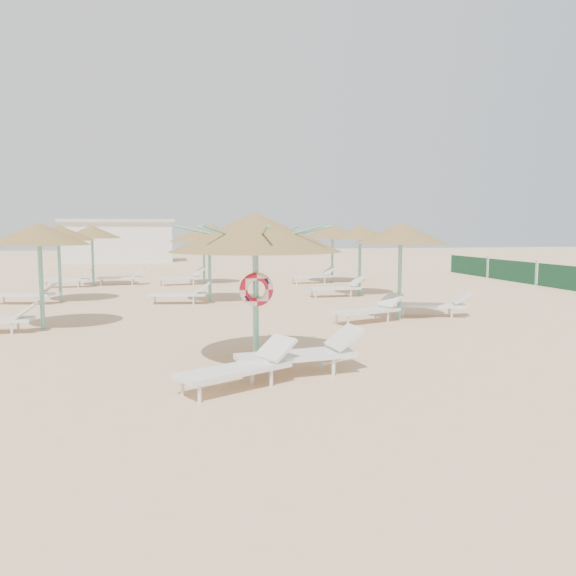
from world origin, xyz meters
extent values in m
plane|color=tan|center=(0.00, 0.00, 0.00)|extent=(120.00, 120.00, 0.00)
cylinder|color=#68B5A0|center=(-0.41, -0.15, 1.17)|extent=(0.11, 0.11, 2.34)
cone|color=olive|center=(-0.41, -0.15, 2.44)|extent=(3.12, 3.12, 0.70)
cylinder|color=#68B5A0|center=(-0.41, -0.15, 2.19)|extent=(0.20, 0.20, 0.12)
cylinder|color=#68B5A0|center=(0.30, -0.15, 2.39)|extent=(1.41, 0.04, 0.36)
cylinder|color=#68B5A0|center=(0.09, 0.35, 2.39)|extent=(1.03, 1.03, 0.36)
cylinder|color=#68B5A0|center=(-0.41, 0.56, 2.39)|extent=(0.04, 1.41, 0.36)
cylinder|color=#68B5A0|center=(-0.92, 0.35, 2.39)|extent=(1.03, 1.03, 0.36)
cylinder|color=#68B5A0|center=(-1.13, -0.15, 2.39)|extent=(1.41, 0.04, 0.36)
cylinder|color=#68B5A0|center=(-0.92, -0.66, 2.39)|extent=(1.03, 1.03, 0.36)
cylinder|color=#68B5A0|center=(-0.41, -0.87, 2.39)|extent=(0.04, 1.41, 0.36)
cylinder|color=#68B5A0|center=(0.09, -0.66, 2.39)|extent=(1.03, 1.03, 0.36)
torus|color=red|center=(-0.41, -0.25, 1.41)|extent=(0.62, 0.15, 0.62)
cylinder|color=silver|center=(-1.54, -2.26, 0.14)|extent=(0.06, 0.06, 0.27)
cylinder|color=silver|center=(-1.77, -1.83, 0.14)|extent=(0.06, 0.06, 0.27)
cylinder|color=silver|center=(-0.38, -1.63, 0.14)|extent=(0.06, 0.06, 0.27)
cylinder|color=silver|center=(-0.62, -1.20, 0.14)|extent=(0.06, 0.06, 0.27)
cube|color=silver|center=(-0.97, -1.67, 0.31)|extent=(1.92, 1.42, 0.08)
cube|color=silver|center=(-0.24, -1.28, 0.55)|extent=(0.70, 0.74, 0.36)
cylinder|color=silver|center=(-0.66, -1.40, 0.15)|extent=(0.06, 0.06, 0.30)
cylinder|color=silver|center=(-0.74, -0.87, 0.15)|extent=(0.06, 0.06, 0.30)
cylinder|color=silver|center=(0.77, -1.19, 0.15)|extent=(0.06, 0.06, 0.30)
cylinder|color=silver|center=(0.70, -0.66, 0.15)|extent=(0.06, 0.06, 0.30)
cube|color=silver|center=(0.15, -1.01, 0.34)|extent=(2.11, 0.94, 0.09)
cube|color=silver|center=(1.05, -0.88, 0.60)|extent=(0.60, 0.71, 0.39)
cylinder|color=#68B5A0|center=(-5.12, 4.64, 1.15)|extent=(0.11, 0.11, 2.30)
cone|color=olive|center=(-5.12, 4.64, 2.38)|extent=(2.44, 2.44, 0.55)
cylinder|color=#68B5A0|center=(-5.12, 4.64, 2.15)|extent=(0.20, 0.20, 0.12)
cylinder|color=silver|center=(-5.68, 3.98, 0.14)|extent=(0.06, 0.06, 0.28)
cylinder|color=silver|center=(-5.67, 4.48, 0.14)|extent=(0.06, 0.06, 0.28)
cube|color=silver|center=(-5.37, 4.22, 0.56)|extent=(0.50, 0.61, 0.36)
cylinder|color=#68B5A0|center=(-5.73, 10.17, 1.15)|extent=(0.11, 0.11, 2.30)
cone|color=olive|center=(-5.73, 10.17, 2.38)|extent=(2.43, 2.43, 0.55)
cylinder|color=#68B5A0|center=(-5.73, 10.17, 2.15)|extent=(0.20, 0.20, 0.12)
cylinder|color=silver|center=(-7.56, 10.18, 0.14)|extent=(0.06, 0.06, 0.28)
cylinder|color=silver|center=(-6.35, 9.41, 0.14)|extent=(0.06, 0.06, 0.28)
cylinder|color=silver|center=(-6.24, 9.89, 0.14)|extent=(0.06, 0.06, 0.28)
cube|color=silver|center=(-6.83, 9.77, 0.32)|extent=(1.99, 1.01, 0.08)
cube|color=silver|center=(-6.00, 9.59, 0.56)|extent=(0.60, 0.69, 0.36)
cylinder|color=#68B5A0|center=(-5.37, 15.59, 1.15)|extent=(0.11, 0.11, 2.30)
cone|color=olive|center=(-5.37, 15.59, 2.38)|extent=(2.50, 2.50, 0.56)
cylinder|color=#68B5A0|center=(-5.37, 15.59, 2.15)|extent=(0.20, 0.20, 0.12)
cylinder|color=silver|center=(-7.27, 14.92, 0.14)|extent=(0.06, 0.06, 0.28)
cylinder|color=silver|center=(-7.28, 15.42, 0.14)|extent=(0.06, 0.06, 0.28)
cylinder|color=silver|center=(-5.92, 14.95, 0.14)|extent=(0.06, 0.06, 0.28)
cylinder|color=silver|center=(-5.93, 15.45, 0.14)|extent=(0.06, 0.06, 0.28)
cube|color=silver|center=(-6.47, 15.19, 0.32)|extent=(1.92, 0.67, 0.08)
cube|color=silver|center=(-5.62, 15.21, 0.56)|extent=(0.50, 0.61, 0.36)
cylinder|color=silver|center=(-5.08, 15.66, 0.14)|extent=(0.06, 0.06, 0.28)
cylinder|color=silver|center=(-5.07, 16.16, 0.14)|extent=(0.06, 0.06, 0.28)
cylinder|color=silver|center=(-3.73, 15.63, 0.14)|extent=(0.06, 0.06, 0.28)
cylinder|color=silver|center=(-3.72, 16.13, 0.14)|extent=(0.06, 0.06, 0.28)
cube|color=silver|center=(-4.27, 15.89, 0.32)|extent=(1.92, 0.67, 0.08)
cube|color=silver|center=(-3.42, 15.87, 0.56)|extent=(0.50, 0.61, 0.36)
cylinder|color=#68B5A0|center=(-0.67, 9.20, 1.15)|extent=(0.11, 0.11, 2.30)
cone|color=olive|center=(-0.67, 9.20, 2.39)|extent=(2.72, 2.72, 0.61)
cylinder|color=#68B5A0|center=(-0.67, 9.20, 2.15)|extent=(0.20, 0.20, 0.12)
cylinder|color=silver|center=(-2.60, 8.67, 0.14)|extent=(0.06, 0.06, 0.28)
cylinder|color=silver|center=(-2.53, 9.17, 0.14)|extent=(0.06, 0.06, 0.28)
cylinder|color=silver|center=(-1.26, 8.48, 0.14)|extent=(0.06, 0.06, 0.28)
cylinder|color=silver|center=(-1.19, 8.97, 0.14)|extent=(0.06, 0.06, 0.28)
cube|color=silver|center=(-1.77, 8.80, 0.32)|extent=(1.97, 0.89, 0.08)
cube|color=silver|center=(-0.93, 8.68, 0.56)|extent=(0.57, 0.66, 0.36)
cylinder|color=#68B5A0|center=(-0.53, 15.70, 1.15)|extent=(0.11, 0.11, 2.30)
cone|color=olive|center=(-0.53, 15.70, 2.38)|extent=(2.39, 2.39, 0.54)
cylinder|color=#68B5A0|center=(-0.53, 15.70, 2.15)|extent=(0.20, 0.20, 0.12)
cylinder|color=silver|center=(-2.36, 14.89, 0.14)|extent=(0.06, 0.06, 0.28)
cylinder|color=silver|center=(-2.46, 15.38, 0.14)|extent=(0.06, 0.06, 0.28)
cylinder|color=silver|center=(-1.04, 15.18, 0.14)|extent=(0.06, 0.06, 0.28)
cylinder|color=silver|center=(-1.14, 15.67, 0.14)|extent=(0.06, 0.06, 0.28)
cube|color=silver|center=(-1.63, 15.30, 0.32)|extent=(1.99, 1.01, 0.08)
cube|color=silver|center=(-0.80, 15.48, 0.56)|extent=(0.60, 0.69, 0.36)
cylinder|color=#68B5A0|center=(4.25, 4.31, 1.15)|extent=(0.11, 0.11, 2.30)
cone|color=olive|center=(4.25, 4.31, 2.39)|extent=(2.53, 2.53, 0.57)
cylinder|color=#68B5A0|center=(4.25, 4.31, 2.15)|extent=(0.20, 0.20, 0.12)
cylinder|color=silver|center=(2.48, 3.40, 0.14)|extent=(0.06, 0.06, 0.28)
cylinder|color=silver|center=(2.31, 3.87, 0.14)|extent=(0.06, 0.06, 0.28)
cylinder|color=silver|center=(3.75, 3.86, 0.14)|extent=(0.06, 0.06, 0.28)
cylinder|color=silver|center=(3.58, 4.33, 0.14)|extent=(0.06, 0.06, 0.28)
cube|color=silver|center=(3.15, 3.91, 0.32)|extent=(2.00, 1.23, 0.08)
cube|color=silver|center=(3.94, 4.20, 0.56)|extent=(0.66, 0.73, 0.36)
cylinder|color=silver|center=(4.51, 4.64, 0.14)|extent=(0.06, 0.06, 0.28)
cylinder|color=silver|center=(4.68, 5.11, 0.14)|extent=(0.06, 0.06, 0.28)
cylinder|color=silver|center=(5.78, 4.18, 0.14)|extent=(0.06, 0.06, 0.28)
cylinder|color=silver|center=(5.95, 4.65, 0.14)|extent=(0.06, 0.06, 0.28)
cube|color=silver|center=(5.35, 4.61, 0.32)|extent=(2.00, 1.23, 0.08)
cube|color=silver|center=(6.14, 4.32, 0.56)|extent=(0.66, 0.73, 0.36)
cylinder|color=#68B5A0|center=(5.03, 10.05, 1.15)|extent=(0.11, 0.11, 2.30)
cone|color=olive|center=(5.03, 10.05, 2.38)|extent=(2.37, 2.37, 0.53)
cylinder|color=#68B5A0|center=(5.03, 10.05, 2.15)|extent=(0.20, 0.20, 0.12)
cylinder|color=silver|center=(3.14, 9.37, 0.14)|extent=(0.06, 0.06, 0.28)
cylinder|color=silver|center=(3.12, 9.86, 0.14)|extent=(0.06, 0.06, 0.28)
cylinder|color=silver|center=(4.49, 9.42, 0.14)|extent=(0.06, 0.06, 0.28)
cylinder|color=silver|center=(4.47, 9.92, 0.14)|extent=(0.06, 0.06, 0.28)
cube|color=silver|center=(3.93, 9.65, 0.32)|extent=(1.92, 0.70, 0.08)
cube|color=silver|center=(4.78, 9.68, 0.56)|extent=(0.51, 0.62, 0.36)
cylinder|color=#68B5A0|center=(5.44, 15.27, 1.15)|extent=(0.11, 0.11, 2.30)
cone|color=olive|center=(5.44, 15.27, 2.40)|extent=(2.83, 2.83, 0.64)
cylinder|color=#68B5A0|center=(5.44, 15.27, 2.15)|extent=(0.20, 0.20, 0.12)
cylinder|color=silver|center=(3.57, 14.54, 0.14)|extent=(0.06, 0.06, 0.28)
cylinder|color=silver|center=(3.52, 15.04, 0.14)|extent=(0.06, 0.06, 0.28)
cylinder|color=silver|center=(4.91, 14.68, 0.14)|extent=(0.06, 0.06, 0.28)
cylinder|color=silver|center=(4.86, 15.18, 0.14)|extent=(0.06, 0.06, 0.28)
cube|color=silver|center=(4.34, 14.87, 0.32)|extent=(1.95, 0.81, 0.08)
cube|color=silver|center=(5.19, 14.96, 0.56)|extent=(0.54, 0.65, 0.36)
cube|color=silver|center=(-6.00, 35.00, 1.50)|extent=(8.00, 4.00, 3.00)
cube|color=beige|center=(-6.00, 35.00, 3.12)|extent=(8.40, 4.40, 0.25)
cube|color=#1B522F|center=(14.00, 10.00, 0.50)|extent=(0.08, 3.80, 1.00)
cube|color=#1B522F|center=(14.00, 14.00, 0.50)|extent=(0.08, 3.80, 1.00)
cylinder|color=#68B5A0|center=(14.00, 12.10, 0.55)|extent=(0.08, 0.08, 1.10)
cube|color=#1B522F|center=(14.00, 18.00, 0.50)|extent=(0.08, 3.80, 1.00)
cylinder|color=#68B5A0|center=(14.00, 16.10, 0.55)|extent=(0.08, 0.08, 1.10)
camera|label=1|loc=(-1.85, -10.22, 2.50)|focal=35.00mm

